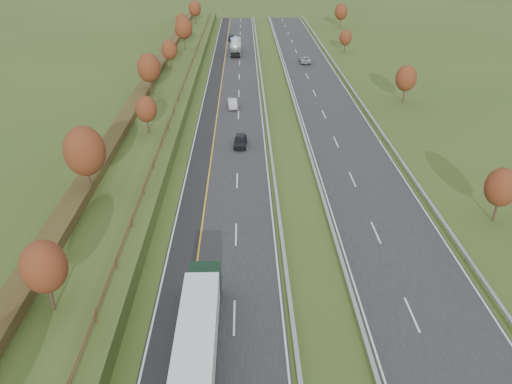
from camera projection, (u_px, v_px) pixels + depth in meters
ground at (281, 123)px, 78.01m from camera, size 400.00×400.00×0.00m
near_carriageway at (231, 113)px, 82.25m from camera, size 10.50×200.00×0.04m
far_carriageway at (330, 112)px, 82.61m from camera, size 10.50×200.00×0.04m
hard_shoulder at (208, 113)px, 82.17m from camera, size 3.00×200.00×0.04m
lane_markings at (270, 113)px, 82.27m from camera, size 26.75×200.00×0.01m
embankment_left at (151, 108)px, 81.52m from camera, size 12.00×200.00×2.00m
hedge_left at (138, 99)px, 80.75m from camera, size 2.20×180.00×1.10m
fence_left at (178, 98)px, 80.44m from camera, size 0.12×189.06×1.20m
median_barrier_near at (265, 109)px, 82.10m from camera, size 0.32×200.00×0.71m
median_barrier_far at (296, 109)px, 82.21m from camera, size 0.32×200.00×0.71m
outer_barrier_far at (366, 109)px, 82.45m from camera, size 0.32×200.00×0.71m
trees_left at (147, 81)px, 76.04m from camera, size 6.64×164.30×7.66m
trees_far at (372, 49)px, 106.74m from camera, size 8.45×118.60×7.12m
box_lorry at (198, 342)px, 33.46m from camera, size 2.58×16.28×4.06m
road_tanker at (236, 46)px, 121.16m from camera, size 2.40×11.22×3.46m
car_dark_near at (240, 141)px, 69.39m from camera, size 2.02×4.43×1.47m
car_silver_mid at (233, 103)px, 84.48m from camera, size 1.84×4.44×1.43m
car_small_far at (232, 38)px, 135.83m from camera, size 1.99×4.51×1.29m
car_oncoming at (305, 60)px, 112.89m from camera, size 2.42×5.10×1.41m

